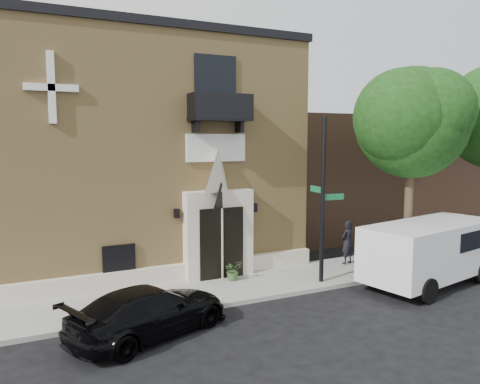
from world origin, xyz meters
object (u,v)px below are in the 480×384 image
object	(u,v)px
cargo_van	(433,250)
street_sign	(323,200)
fire_hydrant	(430,258)
dumpster	(397,251)
black_sedan	(150,311)
pedestrian_near	(347,242)

from	to	relation	value
cargo_van	street_sign	world-z (taller)	street_sign
fire_hydrant	dumpster	size ratio (longest dim) A/B	0.38
street_sign	black_sedan	bearing A→B (deg)	-161.99
street_sign	fire_hydrant	size ratio (longest dim) A/B	7.90
black_sedan	pedestrian_near	size ratio (longest dim) A/B	2.60
cargo_van	pedestrian_near	size ratio (longest dim) A/B	3.32
cargo_van	pedestrian_near	bearing A→B (deg)	102.59
fire_hydrant	dumpster	world-z (taller)	dumpster
street_sign	dumpster	world-z (taller)	street_sign
cargo_van	dumpster	world-z (taller)	cargo_van
black_sedan	street_sign	bearing A→B (deg)	-98.52
black_sedan	fire_hydrant	size ratio (longest dim) A/B	6.18
fire_hydrant	black_sedan	bearing A→B (deg)	-174.27
cargo_van	black_sedan	bearing A→B (deg)	168.64
street_sign	pedestrian_near	world-z (taller)	street_sign
fire_hydrant	cargo_van	bearing A→B (deg)	-135.57
black_sedan	fire_hydrant	world-z (taller)	black_sedan
fire_hydrant	pedestrian_near	xyz separation A→B (m)	(-2.61, 1.87, 0.52)
fire_hydrant	street_sign	bearing A→B (deg)	175.60
cargo_van	street_sign	xyz separation A→B (m)	(-3.68, 1.61, 1.84)
fire_hydrant	dumpster	distance (m)	1.27
black_sedan	pedestrian_near	distance (m)	9.49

